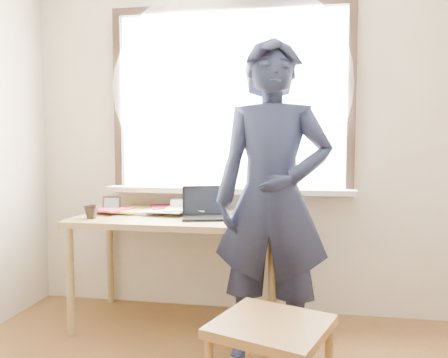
% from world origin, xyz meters
% --- Properties ---
extents(room_shell, '(3.52, 4.02, 2.61)m').
position_xyz_m(room_shell, '(-0.02, 0.20, 1.64)').
color(room_shell, '#BFB199').
rests_on(room_shell, ground).
extents(desk, '(1.43, 0.72, 0.77)m').
position_xyz_m(desk, '(-0.50, 1.63, 0.69)').
color(desk, olive).
rests_on(desk, ground).
extents(laptop, '(0.37, 0.32, 0.21)m').
position_xyz_m(laptop, '(-0.31, 1.59, 0.82)').
color(laptop, black).
rests_on(laptop, desk).
extents(mug_white, '(0.17, 0.17, 0.10)m').
position_xyz_m(mug_white, '(-0.56, 1.83, 0.82)').
color(mug_white, white).
rests_on(mug_white, desk).
extents(mug_dark, '(0.14, 0.14, 0.09)m').
position_xyz_m(mug_dark, '(-1.06, 1.44, 0.81)').
color(mug_dark, black).
rests_on(mug_dark, desk).
extents(mouse, '(0.08, 0.06, 0.03)m').
position_xyz_m(mouse, '(-0.07, 1.53, 0.78)').
color(mouse, black).
rests_on(mouse, desk).
extents(desk_clutter, '(0.89, 0.52, 0.05)m').
position_xyz_m(desk_clutter, '(-0.75, 1.83, 0.80)').
color(desk_clutter, white).
rests_on(desk_clutter, desk).
extents(book_a, '(0.22, 0.27, 0.02)m').
position_xyz_m(book_a, '(-0.91, 1.85, 0.78)').
color(book_a, white).
rests_on(book_a, desk).
extents(book_b, '(0.24, 0.28, 0.02)m').
position_xyz_m(book_b, '(-0.17, 1.88, 0.78)').
color(book_b, white).
rests_on(book_b, desk).
extents(picture_frame, '(0.14, 0.03, 0.11)m').
position_xyz_m(picture_frame, '(-1.05, 1.73, 0.82)').
color(picture_frame, black).
rests_on(picture_frame, desk).
extents(work_chair, '(0.60, 0.59, 0.48)m').
position_xyz_m(work_chair, '(0.21, 0.59, 0.41)').
color(work_chair, brown).
rests_on(work_chair, ground).
extents(person, '(0.70, 0.46, 1.88)m').
position_xyz_m(person, '(0.17, 1.28, 0.94)').
color(person, black).
rests_on(person, ground).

